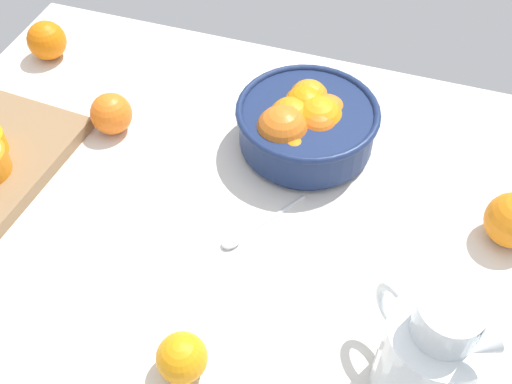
% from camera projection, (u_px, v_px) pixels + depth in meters
% --- Properties ---
extents(ground_plane, '(1.28, 0.84, 0.03)m').
position_uv_depth(ground_plane, '(279.00, 230.00, 0.96)').
color(ground_plane, silver).
extents(fruit_bowl, '(0.23, 0.23, 0.11)m').
position_uv_depth(fruit_bowl, '(306.00, 124.00, 1.02)').
color(fruit_bowl, navy).
rests_on(fruit_bowl, ground_plane).
extents(juice_pitcher, '(0.14, 0.14, 0.19)m').
position_uv_depth(juice_pitcher, '(429.00, 359.00, 0.73)').
color(juice_pitcher, white).
rests_on(juice_pitcher, ground_plane).
extents(loose_orange_0, '(0.07, 0.07, 0.07)m').
position_uv_depth(loose_orange_0, '(111.00, 114.00, 1.06)').
color(loose_orange_0, orange).
rests_on(loose_orange_0, ground_plane).
extents(loose_orange_1, '(0.06, 0.06, 0.06)m').
position_uv_depth(loose_orange_1, '(182.00, 358.00, 0.77)').
color(loose_orange_1, orange).
rests_on(loose_orange_1, ground_plane).
extents(loose_orange_2, '(0.07, 0.07, 0.07)m').
position_uv_depth(loose_orange_2, '(47.00, 40.00, 1.19)').
color(loose_orange_2, orange).
rests_on(loose_orange_2, ground_plane).
extents(spoon, '(0.10, 0.14, 0.01)m').
position_uv_depth(spoon, '(251.00, 229.00, 0.94)').
color(spoon, silver).
rests_on(spoon, ground_plane).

